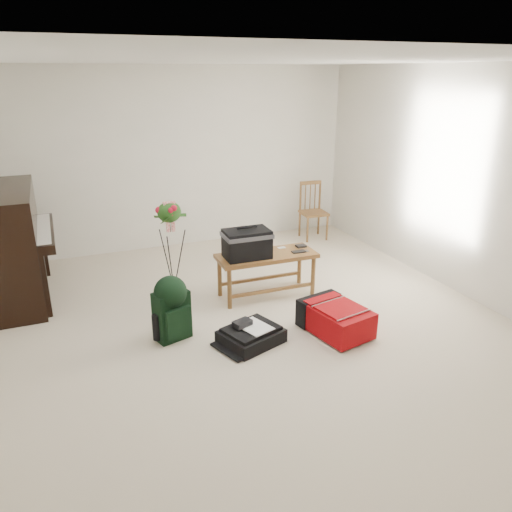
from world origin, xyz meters
name	(u,v)px	position (x,y,z in m)	size (l,w,h in m)	color
floor	(254,325)	(0.00, 0.00, 0.00)	(5.00, 5.50, 0.01)	beige
ceiling	(254,60)	(0.00, 0.00, 2.50)	(5.00, 5.50, 0.01)	white
wall_back	(180,159)	(0.00, 2.75, 1.25)	(5.00, 0.04, 2.50)	silver
wall_right	(464,183)	(2.50, 0.00, 1.25)	(0.04, 5.50, 2.50)	silver
piano	(14,248)	(-2.19, 1.60, 0.60)	(0.71, 1.50, 1.25)	black
bench	(253,247)	(0.24, 0.60, 0.60)	(1.12, 0.47, 0.85)	brown
dining_chair	(313,211)	(1.89, 2.28, 0.42)	(0.40, 0.40, 0.86)	brown
red_suitcase	(333,316)	(0.67, -0.40, 0.15)	(0.57, 0.75, 0.29)	#B1070B
black_duffel	(251,335)	(-0.16, -0.31, 0.08)	(0.65, 0.58, 0.23)	black
green_backpack	(171,305)	(-0.82, 0.05, 0.35)	(0.36, 0.34, 0.64)	black
flower_stand	(171,247)	(-0.55, 1.15, 0.53)	(0.37, 0.37, 1.10)	black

